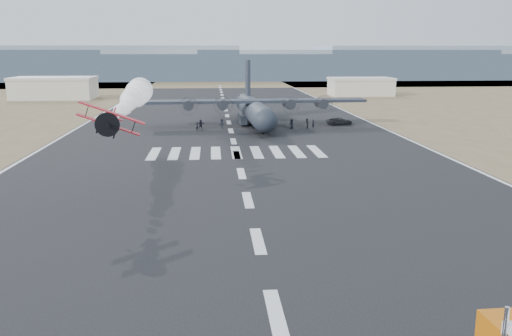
{
  "coord_description": "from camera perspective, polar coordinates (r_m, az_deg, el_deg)",
  "views": [
    {
      "loc": [
        -3.42,
        -28.29,
        14.68
      ],
      "look_at": [
        0.55,
        20.64,
        4.0
      ],
      "focal_mm": 38.0,
      "sensor_mm": 36.0,
      "label": 1
    }
  ],
  "objects": [
    {
      "name": "ground",
      "position": [
        32.06,
        2.08,
        -14.99
      ],
      "size": [
        500.0,
        500.0,
        0.0
      ],
      "primitive_type": "plane",
      "color": "black",
      "rests_on": "ground"
    },
    {
      "name": "scrub_far",
      "position": [
        258.73,
        -3.92,
        8.99
      ],
      "size": [
        500.0,
        80.0,
        0.0
      ],
      "primitive_type": "cube",
      "color": "brown",
      "rests_on": "ground"
    },
    {
      "name": "runway_markings",
      "position": [
        89.57,
        -2.39,
        2.83
      ],
      "size": [
        60.0,
        260.0,
        0.01
      ],
      "primitive_type": null,
      "color": "silver",
      "rests_on": "ground"
    },
    {
      "name": "ridge_seg_c",
      "position": [
        294.86,
        -16.99,
        10.55
      ],
      "size": [
        150.0,
        50.0,
        17.0
      ],
      "primitive_type": "cube",
      "color": "gray",
      "rests_on": "ground"
    },
    {
      "name": "ridge_seg_d",
      "position": [
        288.43,
        -4.03,
        10.61
      ],
      "size": [
        150.0,
        50.0,
        13.0
      ],
      "primitive_type": "cube",
      "color": "gray",
      "rests_on": "ground"
    },
    {
      "name": "ridge_seg_e",
      "position": [
        296.39,
        8.87,
        10.74
      ],
      "size": [
        150.0,
        50.0,
        15.0
      ],
      "primitive_type": "cube",
      "color": "gray",
      "rests_on": "ground"
    },
    {
      "name": "ridge_seg_f",
      "position": [
        317.73,
        20.54,
        10.39
      ],
      "size": [
        150.0,
        50.0,
        17.0
      ],
      "primitive_type": "cube",
      "color": "gray",
      "rests_on": "ground"
    },
    {
      "name": "hangar_left",
      "position": [
        180.33,
        -20.46,
        7.92
      ],
      "size": [
        24.5,
        14.5,
        6.7
      ],
      "color": "#B9B5A5",
      "rests_on": "ground"
    },
    {
      "name": "hangar_right",
      "position": [
        185.38,
        10.95,
        8.44
      ],
      "size": [
        20.5,
        12.5,
        5.9
      ],
      "color": "#B9B5A5",
      "rests_on": "ground"
    },
    {
      "name": "aerobatic_biplane",
      "position": [
        52.74,
        -15.14,
        4.89
      ],
      "size": [
        5.92,
        5.59,
        3.44
      ],
      "rotation": [
        0.0,
        0.36,
        0.04
      ],
      "color": "red"
    },
    {
      "name": "smoke_trail",
      "position": [
        79.9,
        -12.46,
        7.57
      ],
      "size": [
        3.92,
        33.66,
        3.92
      ],
      "rotation": [
        0.0,
        0.0,
        0.04
      ],
      "color": "white"
    },
    {
      "name": "transport_aircraft",
      "position": [
        109.69,
        -0.19,
        6.3
      ],
      "size": [
        43.98,
        36.22,
        12.71
      ],
      "rotation": [
        0.0,
        0.0,
        0.04
      ],
      "color": "#1E252E",
      "rests_on": "ground"
    },
    {
      "name": "support_vehicle",
      "position": [
        110.81,
        8.79,
        4.89
      ],
      "size": [
        5.45,
        3.11,
        1.43
      ],
      "primitive_type": "imported",
      "rotation": [
        0.0,
        0.0,
        1.72
      ],
      "color": "black",
      "rests_on": "ground"
    },
    {
      "name": "crew_a",
      "position": [
        105.4,
        6.05,
        4.65
      ],
      "size": [
        0.77,
        0.73,
        1.66
      ],
      "primitive_type": "imported",
      "rotation": [
        0.0,
        0.0,
        0.52
      ],
      "color": "black",
      "rests_on": "ground"
    },
    {
      "name": "crew_b",
      "position": [
        105.15,
        5.37,
        4.71
      ],
      "size": [
        0.76,
        1.02,
        1.88
      ],
      "primitive_type": "imported",
      "rotation": [
        0.0,
        0.0,
        4.48
      ],
      "color": "black",
      "rests_on": "ground"
    },
    {
      "name": "crew_c",
      "position": [
        104.29,
        -3.62,
        4.68
      ],
      "size": [
        1.3,
        1.21,
        1.89
      ],
      "primitive_type": "imported",
      "rotation": [
        0.0,
        0.0,
        5.6
      ],
      "color": "black",
      "rests_on": "ground"
    },
    {
      "name": "crew_d",
      "position": [
        104.34,
        -0.33,
        4.64
      ],
      "size": [
        1.08,
        0.97,
        1.66
      ],
      "primitive_type": "imported",
      "rotation": [
        0.0,
        0.0,
        0.61
      ],
      "color": "black",
      "rests_on": "ground"
    },
    {
      "name": "crew_e",
      "position": [
        104.39,
        3.78,
        4.67
      ],
      "size": [
        0.95,
        1.06,
        1.84
      ],
      "primitive_type": "imported",
      "rotation": [
        0.0,
        0.0,
        5.28
      ],
      "color": "black",
      "rests_on": "ground"
    },
    {
      "name": "crew_f",
      "position": [
        104.39,
        -5.84,
        4.61
      ],
      "size": [
        1.65,
        0.61,
        1.76
      ],
      "primitive_type": "imported",
      "rotation": [
        0.0,
        0.0,
        0.05
      ],
      "color": "black",
      "rests_on": "ground"
    },
    {
      "name": "crew_g",
      "position": [
        102.23,
        -6.23,
        4.39
      ],
      "size": [
        0.74,
        0.71,
        1.6
      ],
      "primitive_type": "imported",
      "rotation": [
        0.0,
        0.0,
        2.63
      ],
      "color": "black",
      "rests_on": "ground"
    },
    {
      "name": "crew_h",
      "position": [
        104.44,
        1.24,
        4.65
      ],
      "size": [
        0.55,
        0.84,
        1.68
      ],
      "primitive_type": "imported",
      "rotation": [
        0.0,
        0.0,
        4.66
      ],
      "color": "black",
      "rests_on": "ground"
    }
  ]
}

